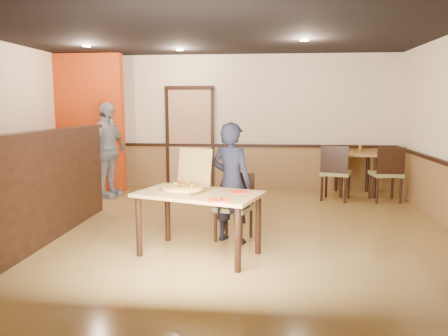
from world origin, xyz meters
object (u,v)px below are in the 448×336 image
object	(u,v)px
side_chair_left	(335,171)
passerby	(107,150)
diner_chair	(236,203)
condiment	(360,149)
main_table	(199,202)
side_chair_right	(387,172)
pizza_box	(185,186)
diner	(231,183)
side_table	(355,162)

from	to	relation	value
side_chair_left	passerby	world-z (taller)	passerby
diner_chair	condiment	distance (m)	3.79
main_table	diner_chair	bearing A→B (deg)	78.95
side_chair_right	condiment	xyz separation A→B (m)	(-0.39, 0.56, 0.35)
main_table	side_chair_left	xyz separation A→B (m)	(2.04, 3.18, -0.08)
diner_chair	side_chair_left	world-z (taller)	side_chair_left
diner_chair	passerby	xyz separation A→B (m)	(-2.64, 2.40, 0.43)
main_table	pizza_box	bearing A→B (deg)	-180.00
main_table	condiment	distance (m)	4.55
diner_chair	side_chair_left	distance (m)	3.00
side_chair_right	pizza_box	bearing A→B (deg)	40.53
diner_chair	pizza_box	world-z (taller)	pizza_box
main_table	diner	size ratio (longest dim) A/B	1.02
side_table	diner	xyz separation A→B (m)	(-2.18, -3.25, 0.12)
side_chair_left	condiment	distance (m)	0.85
pizza_box	condiment	world-z (taller)	pizza_box
side_table	pizza_box	size ratio (longest dim) A/B	1.25
side_chair_right	condiment	size ratio (longest dim) A/B	6.58
main_table	side_table	size ratio (longest dim) A/B	1.90
main_table	diner_chair	world-z (taller)	diner_chair
passerby	diner_chair	bearing A→B (deg)	-115.02
main_table	side_chair_left	bearing A→B (deg)	75.32
diner_chair	pizza_box	bearing A→B (deg)	-112.92
side_chair_left	side_table	bearing A→B (deg)	-109.37
diner_chair	side_chair_right	size ratio (longest dim) A/B	0.85
diner	passerby	size ratio (longest dim) A/B	0.85
diner	passerby	world-z (taller)	passerby
diner_chair	diner	size ratio (longest dim) A/B	0.56
diner	side_table	bearing A→B (deg)	-96.82
side_chair_right	condiment	world-z (taller)	side_chair_right
diner_chair	side_chair_right	bearing A→B (deg)	62.07
main_table	side_table	world-z (taller)	side_table
main_table	condiment	bearing A→B (deg)	73.37
diner_chair	pizza_box	distance (m)	0.90
diner	passerby	bearing A→B (deg)	-17.37
main_table	diner	world-z (taller)	diner
main_table	side_chair_left	size ratio (longest dim) A/B	1.54
main_table	condiment	size ratio (longest dim) A/B	10.20
diner	pizza_box	xyz separation A→B (m)	(-0.50, -0.49, 0.04)
side_table	diner_chair	bearing A→B (deg)	-124.43
side_chair_left	pizza_box	xyz separation A→B (m)	(-2.21, -3.12, 0.25)
side_chair_right	side_chair_left	bearing A→B (deg)	-4.45
side_chair_left	passerby	size ratio (longest dim) A/B	0.57
side_table	pizza_box	distance (m)	4.61
side_table	condiment	distance (m)	0.28
side_chair_right	main_table	bearing A→B (deg)	42.61
diner_chair	side_chair_right	distance (m)	3.59
pizza_box	main_table	bearing A→B (deg)	3.04
side_chair_right	side_table	size ratio (longest dim) A/B	1.23
diner_chair	passerby	distance (m)	3.60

